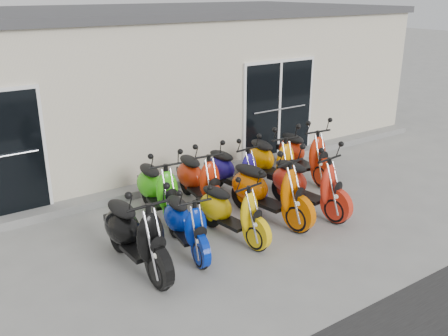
{
  "coord_description": "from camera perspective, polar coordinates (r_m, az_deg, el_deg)",
  "views": [
    {
      "loc": [
        -4.8,
        -6.37,
        3.82
      ],
      "look_at": [
        0.0,
        0.6,
        0.75
      ],
      "focal_mm": 40.0,
      "sensor_mm": 36.0,
      "label": 1
    }
  ],
  "objects": [
    {
      "name": "ground",
      "position": [
        8.84,
        2.21,
        -5.67
      ],
      "size": [
        80.0,
        80.0,
        0.0
      ],
      "primitive_type": "plane",
      "color": "gray",
      "rests_on": "ground"
    },
    {
      "name": "building",
      "position": [
        12.72,
        -11.99,
        9.46
      ],
      "size": [
        14.0,
        6.0,
        3.2
      ],
      "primitive_type": "cube",
      "color": "beige",
      "rests_on": "ground"
    },
    {
      "name": "roof_cap",
      "position": [
        12.54,
        -12.55,
        17.02
      ],
      "size": [
        14.2,
        6.2,
        0.16
      ],
      "primitive_type": "cube",
      "color": "#3F3F42",
      "rests_on": "building"
    },
    {
      "name": "front_step",
      "position": [
        10.37,
        -4.45,
        -1.3
      ],
      "size": [
        14.0,
        0.4,
        0.15
      ],
      "primitive_type": "cube",
      "color": "gray",
      "rests_on": "ground"
    },
    {
      "name": "door_left",
      "position": [
        9.06,
        -22.92,
        1.91
      ],
      "size": [
        1.07,
        0.08,
        2.22
      ],
      "primitive_type": "cube",
      "color": "black",
      "rests_on": "front_step"
    },
    {
      "name": "door_right",
      "position": [
        11.59,
        6.25,
        7.05
      ],
      "size": [
        2.02,
        0.08,
        2.22
      ],
      "primitive_type": "cube",
      "color": "black",
      "rests_on": "front_step"
    },
    {
      "name": "scooter_front_black",
      "position": [
        7.11,
        -10.17,
        -6.3
      ],
      "size": [
        0.76,
        1.95,
        1.43
      ],
      "primitive_type": null,
      "rotation": [
        0.0,
        0.0,
        0.03
      ],
      "color": "black",
      "rests_on": "ground"
    },
    {
      "name": "scooter_front_blue",
      "position": [
        7.53,
        -4.42,
        -5.45
      ],
      "size": [
        0.83,
        1.7,
        1.2
      ],
      "primitive_type": null,
      "rotation": [
        0.0,
        0.0,
        -0.15
      ],
      "color": "#022099",
      "rests_on": "ground"
    },
    {
      "name": "scooter_front_orange_a",
      "position": [
        7.89,
        0.86,
        -4.0
      ],
      "size": [
        0.82,
        1.74,
        1.23
      ],
      "primitive_type": null,
      "rotation": [
        0.0,
        0.0,
        0.13
      ],
      "color": "#E7B70B",
      "rests_on": "ground"
    },
    {
      "name": "scooter_front_orange_b",
      "position": [
        8.5,
        5.12,
        -1.53
      ],
      "size": [
        1.0,
        2.04,
        1.44
      ],
      "primitive_type": null,
      "rotation": [
        0.0,
        0.0,
        0.15
      ],
      "color": "#CE5900",
      "rests_on": "ground"
    },
    {
      "name": "scooter_front_red",
      "position": [
        8.91,
        9.59,
        -0.91
      ],
      "size": [
        0.91,
        1.94,
        1.38
      ],
      "primitive_type": null,
      "rotation": [
        0.0,
        0.0,
        0.13
      ],
      "color": "red",
      "rests_on": "ground"
    },
    {
      "name": "scooter_back_green",
      "position": [
        8.7,
        -7.6,
        -1.47
      ],
      "size": [
        0.85,
        1.87,
        1.34
      ],
      "primitive_type": null,
      "rotation": [
        0.0,
        0.0,
        -0.11
      ],
      "color": "#37BE13",
      "rests_on": "ground"
    },
    {
      "name": "scooter_back_red",
      "position": [
        9.07,
        -2.89,
        -0.37
      ],
      "size": [
        0.87,
        1.9,
        1.35
      ],
      "primitive_type": null,
      "rotation": [
        0.0,
        0.0,
        -0.12
      ],
      "color": "red",
      "rests_on": "ground"
    },
    {
      "name": "scooter_back_blue",
      "position": [
        9.53,
        1.15,
        0.49
      ],
      "size": [
        0.79,
        1.8,
        1.29
      ],
      "primitive_type": null,
      "rotation": [
        0.0,
        0.0,
        0.09
      ],
      "color": "navy",
      "rests_on": "ground"
    },
    {
      "name": "scooter_back_yellow",
      "position": [
        10.0,
        5.56,
        1.62
      ],
      "size": [
        0.9,
        1.95,
        1.39
      ],
      "primitive_type": null,
      "rotation": [
        0.0,
        0.0,
        -0.12
      ],
      "color": "orange",
      "rests_on": "ground"
    },
    {
      "name": "scooter_back_extra",
      "position": [
        10.54,
        9.12,
        2.43
      ],
      "size": [
        0.9,
        1.95,
        1.39
      ],
      "primitive_type": null,
      "rotation": [
        0.0,
        0.0,
        -0.12
      ],
      "color": "red",
      "rests_on": "ground"
    }
  ]
}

